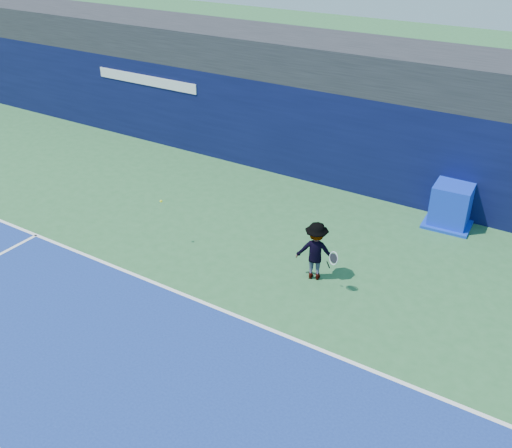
{
  "coord_description": "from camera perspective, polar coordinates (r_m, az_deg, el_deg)",
  "views": [
    {
      "loc": [
        7.14,
        -5.11,
        7.83
      ],
      "look_at": [
        0.66,
        5.2,
        1.0
      ],
      "focal_mm": 40.0,
      "sensor_mm": 36.0,
      "label": 1
    }
  ],
  "objects": [
    {
      "name": "ground",
      "position": [
        11.76,
        -16.94,
        -14.05
      ],
      "size": [
        80.0,
        80.0,
        0.0
      ],
      "primitive_type": "plane",
      "color": "#2D6436",
      "rests_on": "ground"
    },
    {
      "name": "baseline",
      "position": [
        13.33,
        -7.5,
        -6.91
      ],
      "size": [
        24.0,
        0.1,
        0.01
      ],
      "primitive_type": "cube",
      "color": "white",
      "rests_on": "ground"
    },
    {
      "name": "tennis_ball",
      "position": [
        14.62,
        -9.47,
        2.26
      ],
      "size": [
        0.07,
        0.07,
        0.07
      ],
      "color": "yellow",
      "rests_on": "ground"
    },
    {
      "name": "stadium_band",
      "position": [
        18.57,
        9.0,
        15.78
      ],
      "size": [
        36.0,
        3.0,
        1.2
      ],
      "primitive_type": "cube",
      "color": "black",
      "rests_on": "back_wall_assembly"
    },
    {
      "name": "equipment_cart",
      "position": [
        16.65,
        18.91,
        1.67
      ],
      "size": [
        1.33,
        1.33,
        1.21
      ],
      "color": "#0E2BC6",
      "rests_on": "ground"
    },
    {
      "name": "back_wall_assembly",
      "position": [
        18.29,
        7.17,
        8.82
      ],
      "size": [
        36.0,
        1.03,
        3.0
      ],
      "color": "#090D33",
      "rests_on": "ground"
    },
    {
      "name": "tennis_player",
      "position": [
        13.45,
        6.0,
        -2.7
      ],
      "size": [
        1.26,
        0.81,
        1.48
      ],
      "color": "white",
      "rests_on": "ground"
    }
  ]
}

